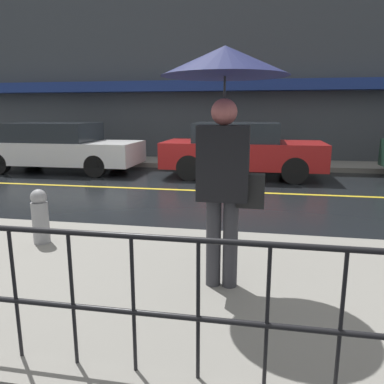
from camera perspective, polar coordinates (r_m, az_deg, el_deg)
The scene contains 9 objects.
ground_plane at distance 8.53m, azimuth -1.53°, elevation 0.31°, with size 80.00×80.00×0.00m, color black.
sidewalk_near at distance 4.10m, azimuth -15.95°, elevation -12.46°, with size 28.00×3.18×0.14m.
sidewalk_far at distance 12.53m, azimuth 2.36°, elevation 4.43°, with size 28.00×1.74×0.14m.
lane_marking at distance 8.53m, azimuth -1.53°, elevation 0.33°, with size 25.20×0.12×0.01m.
building_storefront at distance 13.50m, azimuth 3.12°, elevation 19.10°, with size 28.00×0.85×6.87m.
pedestrian at distance 3.29m, azimuth 5.05°, elevation 13.77°, with size 1.08×1.08×2.14m.
car_white at distance 11.85m, azimuth -19.69°, elevation 6.49°, with size 4.73×1.83×1.43m.
car_red at distance 10.29m, azimuth 7.51°, elevation 6.48°, with size 4.26×1.88×1.46m.
fire_hydrant at distance 4.99m, azimuth -22.13°, elevation -3.45°, with size 0.20×0.20×0.68m.
Camera 1 is at (1.73, -8.17, 1.75)m, focal length 35.00 mm.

